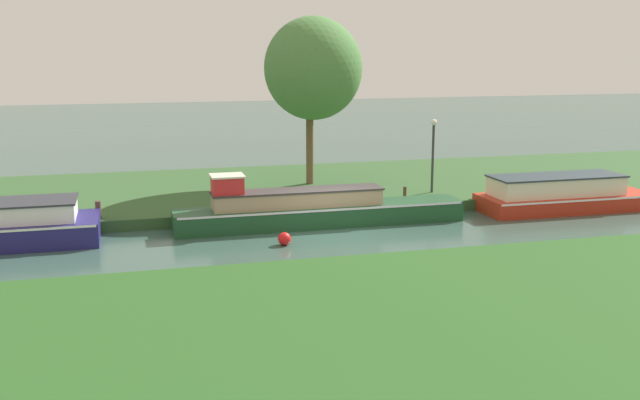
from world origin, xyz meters
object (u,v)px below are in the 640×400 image
(red_cruiser, at_px, (562,195))
(willow_tree_left, at_px, (313,69))
(lamp_post, at_px, (433,147))
(navy_narrowboat, at_px, (22,225))
(channel_buoy, at_px, (284,239))
(mooring_post_near, at_px, (405,194))
(mooring_post_far, at_px, (98,210))
(forest_barge, at_px, (312,209))

(red_cruiser, bearing_deg, willow_tree_left, 148.86)
(lamp_post, bearing_deg, navy_narrowboat, -170.22)
(red_cruiser, height_order, lamp_post, lamp_post)
(lamp_post, height_order, channel_buoy, lamp_post)
(mooring_post_near, bearing_deg, willow_tree_left, 124.18)
(lamp_post, xyz_separation_m, mooring_post_far, (-12.78, -1.30, -1.54))
(navy_narrowboat, xyz_separation_m, willow_tree_left, (10.79, 5.13, 4.63))
(red_cruiser, distance_m, mooring_post_near, 6.03)
(navy_narrowboat, distance_m, mooring_post_near, 13.46)
(lamp_post, relative_size, mooring_post_near, 5.30)
(willow_tree_left, height_order, channel_buoy, willow_tree_left)
(mooring_post_near, distance_m, mooring_post_far, 11.11)
(forest_barge, xyz_separation_m, willow_tree_left, (1.35, 5.13, 4.66))
(forest_barge, distance_m, willow_tree_left, 7.06)
(willow_tree_left, bearing_deg, red_cruiser, -31.14)
(forest_barge, distance_m, mooring_post_near, 4.16)
(mooring_post_far, bearing_deg, willow_tree_left, 24.23)
(red_cruiser, bearing_deg, navy_narrowboat, 180.00)
(red_cruiser, relative_size, mooring_post_near, 12.16)
(navy_narrowboat, relative_size, mooring_post_far, 7.87)
(mooring_post_near, xyz_separation_m, channel_buoy, (-5.41, -3.56, -0.47))
(forest_barge, xyz_separation_m, mooring_post_far, (-7.16, 1.30, 0.11))
(lamp_post, bearing_deg, forest_barge, -155.21)
(mooring_post_near, bearing_deg, red_cruiser, -12.43)
(willow_tree_left, distance_m, lamp_post, 5.80)
(red_cruiser, bearing_deg, lamp_post, 148.42)
(red_cruiser, distance_m, willow_tree_left, 10.95)
(navy_narrowboat, xyz_separation_m, mooring_post_far, (2.28, 1.30, 0.09))
(red_cruiser, distance_m, lamp_post, 5.22)
(forest_barge, xyz_separation_m, mooring_post_near, (3.95, 1.30, 0.09))
(mooring_post_far, bearing_deg, red_cruiser, -4.36)
(navy_narrowboat, xyz_separation_m, lamp_post, (15.06, 2.59, 1.63))
(forest_barge, bearing_deg, mooring_post_far, 169.73)
(forest_barge, relative_size, lamp_post, 3.48)
(forest_barge, height_order, lamp_post, lamp_post)
(willow_tree_left, height_order, mooring_post_near, willow_tree_left)
(lamp_post, xyz_separation_m, mooring_post_near, (-1.66, -1.30, -1.57))
(red_cruiser, height_order, willow_tree_left, willow_tree_left)
(navy_narrowboat, bearing_deg, channel_buoy, -15.85)
(forest_barge, bearing_deg, red_cruiser, -0.00)
(red_cruiser, distance_m, channel_buoy, 11.53)
(navy_narrowboat, distance_m, channel_buoy, 8.31)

